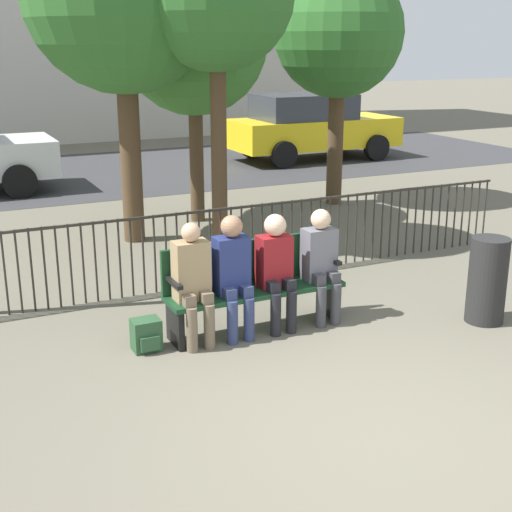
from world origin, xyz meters
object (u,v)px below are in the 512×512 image
object	(u,v)px
seated_person_2	(276,265)
seated_person_3	(321,259)
park_bench	(253,282)
backpack	(146,335)
tree_3	(339,34)
tree_2	(194,41)
parked_car_0	(311,126)
seated_person_0	(193,278)
seated_person_1	(233,270)
trash_bin	(487,280)

from	to	relation	value
seated_person_2	seated_person_3	size ratio (longest dim) A/B	1.00
park_bench	backpack	xyz separation A→B (m)	(-1.17, -0.08, -0.34)
backpack	park_bench	bearing A→B (deg)	3.89
backpack	tree_3	xyz separation A→B (m)	(5.05, 4.79, 2.83)
tree_2	tree_3	size ratio (longest dim) A/B	0.97
seated_person_2	parked_car_0	bearing A→B (deg)	58.35
seated_person_0	seated_person_1	xyz separation A→B (m)	(0.42, 0.00, 0.03)
seated_person_3	backpack	size ratio (longest dim) A/B	3.86
seated_person_0	seated_person_3	world-z (taller)	seated_person_0
tree_3	trash_bin	distance (m)	6.38
seated_person_1	backpack	bearing A→B (deg)	176.98
park_bench	seated_person_2	world-z (taller)	seated_person_2
tree_2	trash_bin	size ratio (longest dim) A/B	4.37
park_bench	seated_person_2	bearing A→B (deg)	-32.32
seated_person_3	tree_3	xyz separation A→B (m)	(3.15, 4.84, 2.31)
park_bench	parked_car_0	world-z (taller)	parked_car_0
trash_bin	seated_person_0	bearing A→B (deg)	165.14
seated_person_0	backpack	bearing A→B (deg)	174.14
tree_2	trash_bin	xyz separation A→B (m)	(1.15, -5.49, -2.40)
seated_person_0	parked_car_0	xyz separation A→B (m)	(6.68, 9.38, 0.16)
seated_person_0	seated_person_2	distance (m)	0.90
seated_person_1	tree_2	distance (m)	5.36
seated_person_1	seated_person_2	xyz separation A→B (m)	(0.48, -0.00, -0.02)
parked_car_0	trash_bin	xyz separation A→B (m)	(-3.69, -10.17, -0.38)
seated_person_3	trash_bin	world-z (taller)	seated_person_3
park_bench	trash_bin	world-z (taller)	trash_bin
seated_person_2	trash_bin	world-z (taller)	seated_person_2
seated_person_0	trash_bin	bearing A→B (deg)	-14.86
park_bench	tree_2	distance (m)	5.27
seated_person_2	tree_3	size ratio (longest dim) A/B	0.29
tree_2	parked_car_0	bearing A→B (deg)	44.13
tree_2	seated_person_3	bearing A→B (deg)	-95.08
tree_2	parked_car_0	xyz separation A→B (m)	(4.83, 4.69, -2.02)
tree_3	parked_car_0	bearing A→B (deg)	65.12
park_bench	seated_person_3	xyz separation A→B (m)	(0.74, -0.13, 0.18)
seated_person_0	parked_car_0	bearing A→B (deg)	54.53
tree_2	parked_car_0	distance (m)	7.03
seated_person_2	seated_person_3	xyz separation A→B (m)	(0.53, -0.00, -0.01)
parked_car_0	trash_bin	bearing A→B (deg)	-109.92
park_bench	seated_person_1	world-z (taller)	seated_person_1
seated_person_2	tree_3	bearing A→B (deg)	52.78
seated_person_3	tree_2	size ratio (longest dim) A/B	0.30
park_bench	seated_person_1	size ratio (longest dim) A/B	1.50
park_bench	seated_person_0	xyz separation A→B (m)	(-0.70, -0.13, 0.18)
tree_3	parked_car_0	world-z (taller)	tree_3
seated_person_3	seated_person_0	bearing A→B (deg)	179.97
parked_car_0	seated_person_2	bearing A→B (deg)	-121.65
parked_car_0	seated_person_0	bearing A→B (deg)	-125.47
park_bench	backpack	bearing A→B (deg)	-176.11
backpack	tree_2	bearing A→B (deg)	63.38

